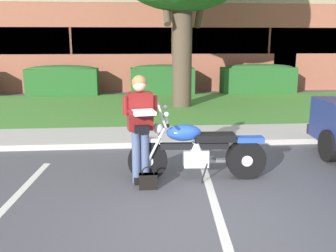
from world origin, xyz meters
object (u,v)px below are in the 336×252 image
brick_building (164,42)px  rider_person (140,121)px  hedge_center_left (63,80)px  hedge_center_right (162,79)px  hedge_right (258,78)px  motorcycle (202,150)px  handbag (148,180)px

brick_building → rider_person: bearing=-95.5°
hedge_center_left → brick_building: bearing=52.7°
hedge_center_left → hedge_center_right: bearing=-0.0°
hedge_center_right → hedge_right: (4.00, 0.00, 0.00)m
rider_person → hedge_center_left: 10.25m
motorcycle → brick_building: brick_building is taller
handbag → brick_building: (1.42, 15.97, 1.93)m
handbag → hedge_center_right: 10.14m
rider_person → handbag: 0.91m
hedge_center_right → rider_person: bearing=-96.0°
motorcycle → hedge_right: motorcycle is taller
handbag → brick_building: size_ratio=0.01×
motorcycle → hedge_center_left: motorcycle is taller
hedge_right → rider_person: bearing=-117.2°
hedge_right → handbag: bearing=-116.1°
hedge_center_right → hedge_right: size_ratio=0.84×
rider_person → hedge_right: size_ratio=0.56×
motorcycle → rider_person: bearing=-174.9°
hedge_center_right → brick_building: 6.08m
hedge_center_right → brick_building: (0.49, 5.89, 1.43)m
handbag → brick_building: brick_building is taller
hedge_center_left → hedge_right: (8.01, -0.00, 0.00)m
rider_person → hedge_center_left: rider_person is taller
handbag → hedge_right: 11.24m
handbag → rider_person: bearing=109.8°
handbag → brick_building: bearing=84.9°
hedge_right → brick_building: (-3.52, 5.89, 1.43)m
hedge_center_left → hedge_center_right: same height
brick_building → hedge_right: bearing=-59.2°
hedge_center_right → brick_building: bearing=85.3°
motorcycle → hedge_center_left: bearing=112.2°
rider_person → hedge_right: bearing=62.8°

